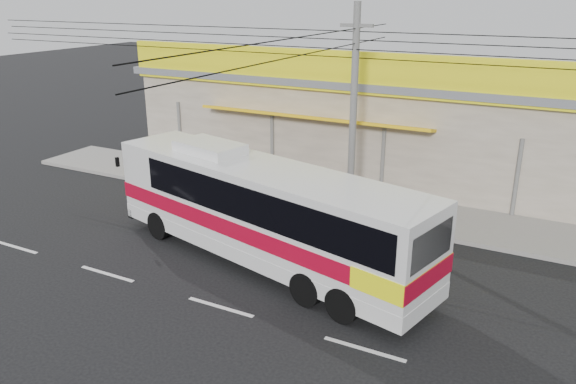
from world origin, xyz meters
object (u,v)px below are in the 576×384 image
object	(u,v)px
coach_bus	(267,209)
utility_pole	(356,43)
motorbike_dark	(194,160)
motorbike_red	(196,170)

from	to	relation	value
coach_bus	utility_pole	xyz separation A→B (m)	(0.85, 4.54, 4.41)
coach_bus	utility_pole	size ratio (longest dim) A/B	0.33
motorbike_dark	motorbike_red	bearing A→B (deg)	-133.91
motorbike_red	motorbike_dark	distance (m)	1.40
coach_bus	motorbike_red	distance (m)	8.30
coach_bus	motorbike_dark	xyz separation A→B (m)	(-7.30, 6.21, -1.15)
coach_bus	utility_pole	bearing A→B (deg)	93.62
motorbike_red	motorbike_dark	xyz separation A→B (m)	(-0.88, 1.09, 0.01)
coach_bus	utility_pole	world-z (taller)	utility_pole
coach_bus	motorbike_red	size ratio (longest dim) A/B	5.80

